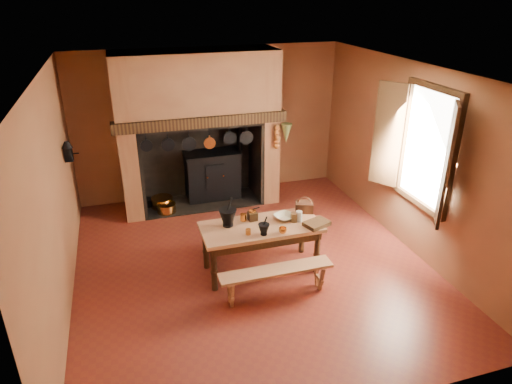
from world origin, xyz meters
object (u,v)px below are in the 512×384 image
(work_table, at_px, (261,233))
(bench_front, at_px, (276,276))
(mixing_bowl, at_px, (284,217))
(coffee_grinder, at_px, (253,215))
(wicker_basket, at_px, (304,206))
(iron_range, at_px, (213,174))

(work_table, height_order, bench_front, work_table)
(mixing_bowl, bearing_deg, work_table, -168.13)
(mixing_bowl, bearing_deg, coffee_grinder, 165.58)
(work_table, distance_m, wicker_basket, 0.80)
(iron_range, bearing_deg, work_table, -87.11)
(bench_front, relative_size, mixing_bowl, 5.36)
(coffee_grinder, distance_m, wicker_basket, 0.81)
(iron_range, xyz_separation_m, mixing_bowl, (0.51, -2.55, 0.28))
(work_table, bearing_deg, bench_front, -90.00)
(work_table, relative_size, wicker_basket, 5.48)
(iron_range, bearing_deg, mixing_bowl, -78.77)
(bench_front, bearing_deg, iron_range, 92.31)
(mixing_bowl, relative_size, wicker_basket, 0.92)
(iron_range, bearing_deg, wicker_basket, -70.05)
(work_table, height_order, coffee_grinder, coffee_grinder)
(iron_range, bearing_deg, coffee_grinder, -88.45)
(work_table, xyz_separation_m, bench_front, (0.00, -0.65, -0.29))
(work_table, height_order, mixing_bowl, mixing_bowl)
(iron_range, distance_m, mixing_bowl, 2.61)
(work_table, height_order, wicker_basket, wicker_basket)
(bench_front, bearing_deg, wicker_basket, 50.03)
(work_table, bearing_deg, coffee_grinder, 109.21)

